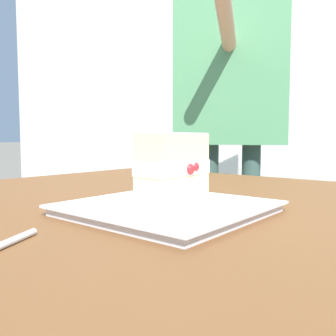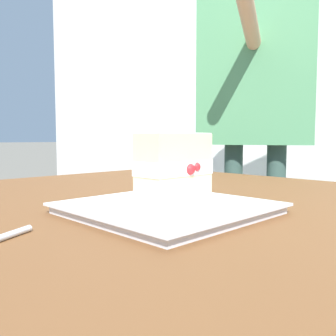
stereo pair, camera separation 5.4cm
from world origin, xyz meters
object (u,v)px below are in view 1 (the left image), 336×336
at_px(dessert_plate, 168,208).
at_px(diner_person, 231,79).
at_px(patio_table, 121,256).
at_px(cake_slice, 173,167).

xyz_separation_m(dessert_plate, diner_person, (-0.89, -0.40, 0.34)).
bearing_deg(patio_table, diner_person, -162.95).
bearing_deg(dessert_plate, cake_slice, -162.90).
xyz_separation_m(patio_table, diner_person, (-0.86, -0.26, 0.45)).
distance_m(patio_table, cake_slice, 0.22).
bearing_deg(dessert_plate, diner_person, -155.57).
relative_size(patio_table, dessert_plate, 4.21).
distance_m(patio_table, dessert_plate, 0.18).
distance_m(dessert_plate, cake_slice, 0.06).
bearing_deg(cake_slice, dessert_plate, 17.10).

